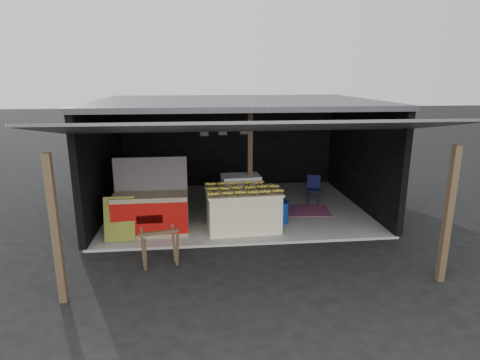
{
  "coord_description": "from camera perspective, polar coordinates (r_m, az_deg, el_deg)",
  "views": [
    {
      "loc": [
        -1.03,
        -8.1,
        3.62
      ],
      "look_at": [
        0.0,
        1.53,
        1.1
      ],
      "focal_mm": 30.0,
      "sensor_mm": 36.0,
      "label": 1
    }
  ],
  "objects": [
    {
      "name": "concrete_slab",
      "position": [
        11.24,
        -0.54,
        -4.04
      ],
      "size": [
        7.0,
        5.0,
        0.06
      ],
      "primitive_type": "cube",
      "color": "gray",
      "rests_on": "ground"
    },
    {
      "name": "plastic_chair",
      "position": [
        11.71,
        10.42,
        -0.98
      ],
      "size": [
        0.47,
        0.47,
        0.8
      ],
      "rotation": [
        0.0,
        0.0,
        -0.28
      ],
      "color": "black",
      "rests_on": "concrete_slab"
    },
    {
      "name": "picture_frames",
      "position": [
        13.13,
        -2.32,
        7.19
      ],
      "size": [
        1.62,
        0.04,
        0.46
      ],
      "color": "black",
      "rests_on": "shophouse"
    },
    {
      "name": "magenta_rug",
      "position": [
        11.09,
        8.77,
        -4.29
      ],
      "size": [
        1.6,
        1.16,
        0.01
      ],
      "primitive_type": "cube",
      "rotation": [
        0.0,
        0.0,
        -0.11
      ],
      "color": "#7A1B56",
      "rests_on": "concrete_slab"
    },
    {
      "name": "shophouse",
      "position": [
        11.07,
        -0.72,
        6.7
      ],
      "size": [
        7.4,
        7.29,
        3.02
      ],
      "color": "black",
      "rests_on": "ground"
    },
    {
      "name": "water_barrel",
      "position": [
        10.04,
        5.88,
        -4.67
      ],
      "size": [
        0.35,
        0.35,
        0.52
      ],
      "primitive_type": "cylinder",
      "color": "navy",
      "rests_on": "concrete_slab"
    },
    {
      "name": "banana_pile",
      "position": [
        9.35,
        0.45,
        -0.97
      ],
      "size": [
        1.66,
        1.05,
        0.19
      ],
      "primitive_type": null,
      "rotation": [
        0.0,
        0.0,
        0.06
      ],
      "color": "gold",
      "rests_on": "banana_table"
    },
    {
      "name": "green_signboard",
      "position": [
        9.26,
        -16.78,
        -5.35
      ],
      "size": [
        0.67,
        0.24,
        0.99
      ],
      "primitive_type": "cube",
      "rotation": [
        -0.2,
        0.0,
        0.0
      ],
      "color": "black",
      "rests_on": "concrete_slab"
    },
    {
      "name": "white_crate",
      "position": [
        10.47,
        0.12,
        -2.18
      ],
      "size": [
        1.02,
        0.74,
        1.08
      ],
      "rotation": [
        0.0,
        0.0,
        0.08
      ],
      "color": "white",
      "rests_on": "concrete_slab"
    },
    {
      "name": "neighbor_stall",
      "position": [
        9.5,
        -12.52,
        -4.42
      ],
      "size": [
        1.7,
        0.77,
        1.74
      ],
      "rotation": [
        0.0,
        0.0,
        0.01
      ],
      "color": "#998466",
      "rests_on": "concrete_slab"
    },
    {
      "name": "banana_table",
      "position": [
        9.52,
        0.45,
        -4.28
      ],
      "size": [
        1.79,
        1.16,
        0.96
      ],
      "rotation": [
        0.0,
        0.0,
        0.06
      ],
      "color": "silver",
      "rests_on": "concrete_slab"
    },
    {
      "name": "sawhorse",
      "position": [
        7.99,
        -11.35,
        -8.98
      ],
      "size": [
        0.79,
        0.78,
        0.74
      ],
      "rotation": [
        0.0,
        0.0,
        0.24
      ],
      "color": "brown",
      "rests_on": "ground"
    },
    {
      "name": "ground",
      "position": [
        8.93,
        1.05,
        -9.33
      ],
      "size": [
        80.0,
        80.0,
        0.0
      ],
      "primitive_type": "plane",
      "color": "black",
      "rests_on": "ground"
    }
  ]
}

